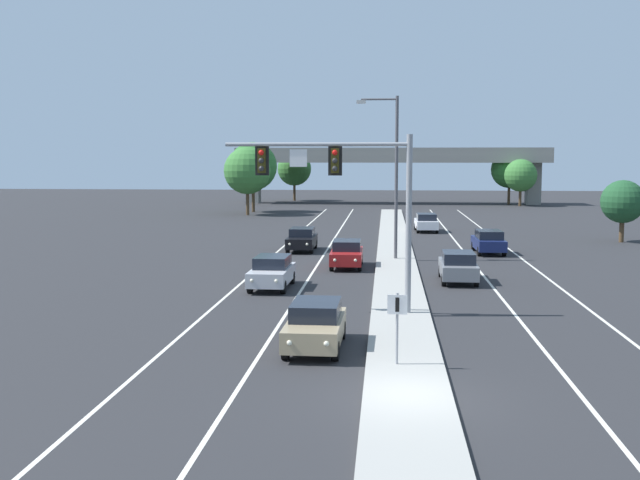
# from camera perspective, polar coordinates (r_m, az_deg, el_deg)

# --- Properties ---
(ground_plane) EXTENTS (260.00, 260.00, 0.00)m
(ground_plane) POSITION_cam_1_polar(r_m,az_deg,el_deg) (21.37, 6.44, -11.49)
(ground_plane) COLOR #28282B
(median_island) EXTENTS (2.40, 110.00, 0.15)m
(median_island) POSITION_cam_1_polar(r_m,az_deg,el_deg) (38.90, 5.74, -3.34)
(median_island) COLOR #9E9B93
(median_island) RESTS_ON ground
(lane_stripe_oncoming_center) EXTENTS (0.14, 100.00, 0.01)m
(lane_stripe_oncoming_center) POSITION_cam_1_polar(r_m,az_deg,el_deg) (46.00, -0.25, -1.93)
(lane_stripe_oncoming_center) COLOR silver
(lane_stripe_oncoming_center) RESTS_ON ground
(lane_stripe_receding_center) EXTENTS (0.14, 100.00, 0.01)m
(lane_stripe_receding_center) POSITION_cam_1_polar(r_m,az_deg,el_deg) (46.13, 11.47, -2.03)
(lane_stripe_receding_center) COLOR silver
(lane_stripe_receding_center) RESTS_ON ground
(edge_stripe_left) EXTENTS (0.14, 100.00, 0.01)m
(edge_stripe_left) POSITION_cam_1_polar(r_m,az_deg,el_deg) (46.41, -4.31, -1.87)
(edge_stripe_left) COLOR silver
(edge_stripe_left) RESTS_ON ground
(edge_stripe_right) EXTENTS (0.14, 100.00, 0.01)m
(edge_stripe_right) POSITION_cam_1_polar(r_m,az_deg,el_deg) (46.62, 15.50, -2.04)
(edge_stripe_right) COLOR silver
(edge_stripe_right) RESTS_ON ground
(overhead_signal_mast) EXTENTS (7.55, 0.44, 7.20)m
(overhead_signal_mast) POSITION_cam_1_polar(r_m,az_deg,el_deg) (31.33, 2.13, 4.09)
(overhead_signal_mast) COLOR gray
(overhead_signal_mast) RESTS_ON median_island
(median_sign_post) EXTENTS (0.60, 0.10, 2.20)m
(median_sign_post) POSITION_cam_1_polar(r_m,az_deg,el_deg) (23.80, 5.68, -5.71)
(median_sign_post) COLOR gray
(median_sign_post) RESTS_ON median_island
(street_lamp_median) EXTENTS (2.58, 0.28, 10.00)m
(street_lamp_median) POSITION_cam_1_polar(r_m,az_deg,el_deg) (48.23, 5.37, 5.32)
(street_lamp_median) COLOR #4C4C51
(street_lamp_median) RESTS_ON median_island
(car_oncoming_tan) EXTENTS (1.87, 4.49, 1.58)m
(car_oncoming_tan) POSITION_cam_1_polar(r_m,az_deg,el_deg) (26.34, -0.33, -6.23)
(car_oncoming_tan) COLOR tan
(car_oncoming_tan) RESTS_ON ground
(car_oncoming_silver) EXTENTS (1.89, 4.50, 1.58)m
(car_oncoming_silver) POSITION_cam_1_polar(r_m,az_deg,el_deg) (38.33, -3.55, -2.33)
(car_oncoming_silver) COLOR #B7B7BC
(car_oncoming_silver) RESTS_ON ground
(car_oncoming_red) EXTENTS (1.86, 4.49, 1.58)m
(car_oncoming_red) POSITION_cam_1_polar(r_m,az_deg,el_deg) (45.43, 1.97, -0.99)
(car_oncoming_red) COLOR maroon
(car_oncoming_red) RESTS_ON ground
(car_oncoming_black) EXTENTS (1.83, 4.47, 1.58)m
(car_oncoming_black) POSITION_cam_1_polar(r_m,az_deg,el_deg) (53.33, -1.33, 0.07)
(car_oncoming_black) COLOR black
(car_oncoming_black) RESTS_ON ground
(car_receding_grey) EXTENTS (1.88, 4.49, 1.58)m
(car_receding_grey) POSITION_cam_1_polar(r_m,az_deg,el_deg) (40.79, 10.10, -1.90)
(car_receding_grey) COLOR slate
(car_receding_grey) RESTS_ON ground
(car_receding_navy) EXTENTS (1.89, 4.50, 1.58)m
(car_receding_navy) POSITION_cam_1_polar(r_m,az_deg,el_deg) (53.07, 12.27, -0.10)
(car_receding_navy) COLOR #141E4C
(car_receding_navy) RESTS_ON ground
(car_receding_white) EXTENTS (1.91, 4.51, 1.58)m
(car_receding_white) POSITION_cam_1_polar(r_m,az_deg,el_deg) (67.63, 7.80, 1.30)
(car_receding_white) COLOR silver
(car_receding_white) RESTS_ON ground
(overpass_bridge) EXTENTS (42.40, 6.40, 7.65)m
(overpass_bridge) POSITION_cam_1_polar(r_m,az_deg,el_deg) (107.39, 5.25, 5.76)
(overpass_bridge) COLOR gray
(overpass_bridge) RESTS_ON ground
(tree_far_left_c) EXTENTS (5.64, 5.64, 8.16)m
(tree_far_left_c) POSITION_cam_1_polar(r_m,az_deg,el_deg) (91.16, -4.94, 5.41)
(tree_far_left_c) COLOR #4C3823
(tree_far_left_c) RESTS_ON ground
(tree_far_left_b) EXTENTS (5.19, 5.19, 7.50)m
(tree_far_left_b) POSITION_cam_1_polar(r_m,az_deg,el_deg) (86.28, -5.36, 5.08)
(tree_far_left_b) COLOR #4C3823
(tree_far_left_b) RESTS_ON ground
(tree_far_right_b) EXTENTS (4.98, 4.98, 7.20)m
(tree_far_right_b) POSITION_cam_1_polar(r_m,az_deg,el_deg) (108.22, 13.74, 5.04)
(tree_far_right_b) COLOR #4C3823
(tree_far_right_b) RESTS_ON ground
(tree_far_right_a) EXTENTS (3.26, 3.26, 4.71)m
(tree_far_right_a) POSITION_cam_1_polar(r_m,az_deg,el_deg) (62.87, 21.33, 2.63)
(tree_far_right_a) COLOR #4C3823
(tree_far_right_a) RESTS_ON ground
(tree_far_right_c) EXTENTS (4.25, 4.25, 6.14)m
(tree_far_right_c) POSITION_cam_1_polar(r_m,az_deg,el_deg) (104.85, 14.51, 4.61)
(tree_far_right_c) COLOR #4C3823
(tree_far_right_c) RESTS_ON ground
(tree_far_left_a) EXTENTS (4.96, 4.96, 7.17)m
(tree_far_left_a) POSITION_cam_1_polar(r_m,az_deg,el_deg) (114.06, -1.90, 5.25)
(tree_far_left_a) COLOR #4C3823
(tree_far_left_a) RESTS_ON ground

